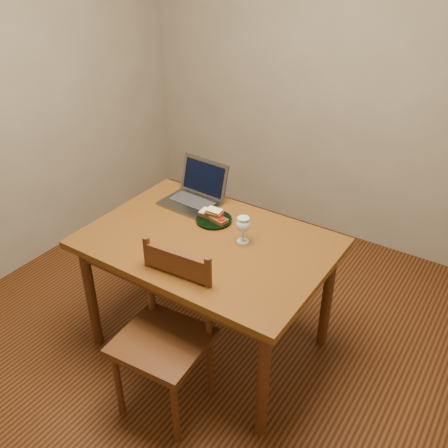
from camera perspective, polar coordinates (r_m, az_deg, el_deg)
The scene contains 10 objects.
floor at distance 3.14m, azimuth -1.62°, elevation -13.28°, with size 3.20×3.20×0.02m, color black.
back_wall at distance 3.77m, azimuth 12.89°, elevation 16.93°, with size 3.20×0.02×2.60m, color gray.
table at distance 2.71m, azimuth -1.85°, elevation -3.36°, with size 1.30×0.90×0.74m.
chair at distance 2.50m, azimuth -6.84°, elevation -11.98°, with size 0.46×0.44×0.46m.
plate at distance 2.82m, azimuth -1.16°, elevation 0.47°, with size 0.21×0.21×0.02m, color black.
sandwich_cheese at distance 2.83m, azimuth -1.62°, elevation 1.21°, with size 0.12×0.07×0.04m, color #381E0C, non-canonical shape.
sandwich_tomato at distance 2.78m, azimuth -0.61°, elevation 0.59°, with size 0.10×0.06×0.03m, color #381E0C, non-canonical shape.
sandwich_top at distance 2.80m, azimuth -1.11°, elevation 1.35°, with size 0.10×0.06×0.03m, color #381E0C, non-canonical shape.
milk_glass at distance 2.61m, azimuth 2.19°, elevation -0.66°, with size 0.08×0.08×0.15m, color white, non-canonical shape.
laptop at distance 3.01m, azimuth -3.18°, elevation 3.75°, with size 0.34×0.32×0.24m.
Camera 1 is at (1.30, -1.81, 2.21)m, focal length 40.00 mm.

